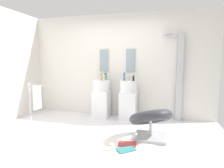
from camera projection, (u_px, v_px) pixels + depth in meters
ground_plane at (96, 139)px, 3.48m from camera, size 4.80×3.60×0.04m
rear_partition at (118, 66)px, 4.90m from camera, size 4.80×0.10×2.60m
pedestal_sink_left at (101, 98)px, 4.79m from camera, size 0.43×0.43×1.05m
pedestal_sink_right at (128, 99)px, 4.61m from camera, size 0.43×0.43×1.05m
vanity_mirror_left at (104, 61)px, 4.91m from camera, size 0.22×0.03×0.56m
vanity_mirror_right at (130, 60)px, 4.72m from camera, size 0.22×0.03×0.56m
shower_column at (179, 75)px, 4.41m from camera, size 0.49×0.24×2.05m
lounge_chair at (151, 120)px, 3.42m from camera, size 1.08×1.08×0.65m
towel_rack at (36, 98)px, 4.00m from camera, size 0.37×0.22×0.95m
area_rug at (121, 148)px, 3.09m from camera, size 1.11×0.65×0.01m
magazine_teal at (126, 150)px, 2.99m from camera, size 0.33×0.32×0.02m
magazine_red at (127, 144)px, 3.19m from camera, size 0.32×0.23×0.02m
coffee_mug at (112, 147)px, 2.98m from camera, size 0.08×0.08×0.11m
soap_bottle_white at (104, 77)px, 4.83m from camera, size 0.06×0.06×0.16m
soap_bottle_blue at (124, 77)px, 4.53m from camera, size 0.05×0.05×0.20m
soap_bottle_green at (106, 77)px, 4.71m from camera, size 0.06×0.06×0.17m
soap_bottle_clear at (123, 78)px, 4.63m from camera, size 0.05×0.05×0.15m
soap_bottle_amber at (101, 77)px, 4.60m from camera, size 0.04×0.04×0.17m
soap_bottle_black at (133, 78)px, 4.47m from camera, size 0.04×0.04×0.14m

